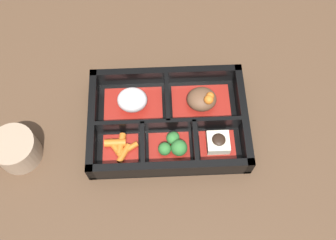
# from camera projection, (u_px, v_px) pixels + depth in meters

# --- Properties ---
(ground_plane) EXTENTS (3.00, 3.00, 0.00)m
(ground_plane) POSITION_uv_depth(u_px,v_px,m) (168.00, 125.00, 0.79)
(ground_plane) COLOR #4C3523
(bento_base) EXTENTS (0.31, 0.21, 0.01)m
(bento_base) POSITION_uv_depth(u_px,v_px,m) (168.00, 124.00, 0.79)
(bento_base) COLOR black
(bento_base) RESTS_ON ground_plane
(bento_rim) EXTENTS (0.31, 0.21, 0.05)m
(bento_rim) POSITION_uv_depth(u_px,v_px,m) (168.00, 122.00, 0.77)
(bento_rim) COLOR black
(bento_rim) RESTS_ON ground_plane
(bowl_rice) EXTENTS (0.12, 0.08, 0.05)m
(bowl_rice) POSITION_uv_depth(u_px,v_px,m) (133.00, 102.00, 0.78)
(bowl_rice) COLOR maroon
(bowl_rice) RESTS_ON bento_base
(bowl_stew) EXTENTS (0.12, 0.08, 0.05)m
(bowl_stew) POSITION_uv_depth(u_px,v_px,m) (202.00, 100.00, 0.78)
(bowl_stew) COLOR maroon
(bowl_stew) RESTS_ON bento_base
(bowl_carrots) EXTENTS (0.07, 0.06, 0.02)m
(bowl_carrots) POSITION_uv_depth(u_px,v_px,m) (120.00, 147.00, 0.75)
(bowl_carrots) COLOR maroon
(bowl_carrots) RESTS_ON bento_base
(bowl_greens) EXTENTS (0.08, 0.06, 0.04)m
(bowl_greens) POSITION_uv_depth(u_px,v_px,m) (173.00, 145.00, 0.75)
(bowl_greens) COLOR maroon
(bowl_greens) RESTS_ON bento_base
(bowl_tofu) EXTENTS (0.07, 0.06, 0.03)m
(bowl_tofu) POSITION_uv_depth(u_px,v_px,m) (218.00, 143.00, 0.75)
(bowl_tofu) COLOR maroon
(bowl_tofu) RESTS_ON bento_base
(tea_cup) EXTENTS (0.08, 0.08, 0.06)m
(tea_cup) POSITION_uv_depth(u_px,v_px,m) (16.00, 149.00, 0.74)
(tea_cup) COLOR gray
(tea_cup) RESTS_ON ground_plane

